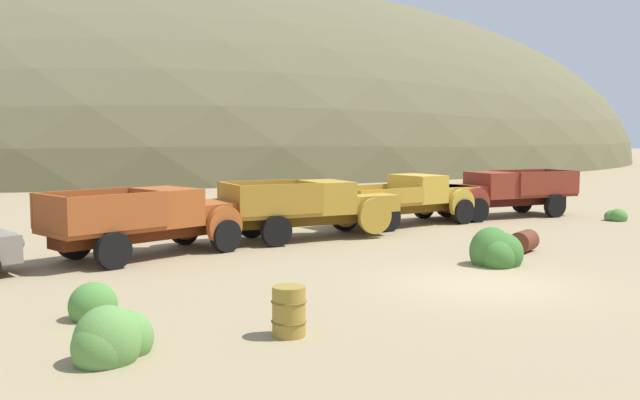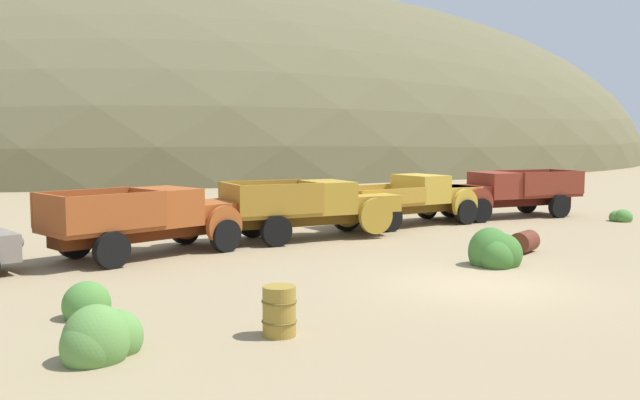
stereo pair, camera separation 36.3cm
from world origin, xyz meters
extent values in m
plane|color=#998460|center=(0.00, 0.00, 0.00)|extent=(300.00, 300.00, 0.00)
ellipsoid|color=brown|center=(22.89, 58.86, 0.00)|extent=(106.67, 60.58, 38.03)
ellipsoid|color=slate|center=(-9.22, 7.24, 0.75)|extent=(1.23, 1.51, 0.61)
cube|color=#51220D|center=(-5.27, 7.73, 0.66)|extent=(5.70, 2.29, 0.36)
cube|color=#A34C1E|center=(-3.26, 8.24, 1.11)|extent=(2.13, 2.05, 0.55)
cube|color=#B7B2A8|center=(-2.45, 8.44, 1.09)|extent=(0.36, 1.13, 0.44)
cylinder|color=#A34C1E|center=(-3.24, 7.22, 0.76)|extent=(1.21, 0.47, 1.20)
cylinder|color=#A34C1E|center=(-3.73, 9.14, 0.76)|extent=(1.21, 0.47, 1.20)
cube|color=#A34C1E|center=(-4.75, 7.86, 1.36)|extent=(1.74, 2.18, 1.05)
cube|color=black|center=(-4.18, 8.01, 1.57)|extent=(0.45, 1.59, 0.59)
cube|color=#97471E|center=(-6.77, 7.36, 0.90)|extent=(3.25, 2.64, 0.12)
cube|color=#97471E|center=(-6.52, 6.38, 1.43)|extent=(2.79, 0.79, 0.95)
cube|color=#97471E|center=(-7.01, 8.33, 1.43)|extent=(2.79, 0.79, 0.95)
cube|color=#97471E|center=(-8.09, 7.02, 1.43)|extent=(0.59, 1.97, 0.95)
cylinder|color=black|center=(-3.23, 7.17, 0.48)|extent=(1.00, 0.51, 0.96)
cylinder|color=black|center=(-3.74, 9.19, 0.48)|extent=(1.00, 0.51, 0.96)
cylinder|color=black|center=(-6.74, 6.29, 0.48)|extent=(1.00, 0.51, 0.96)
cylinder|color=black|center=(-7.25, 8.31, 0.48)|extent=(1.00, 0.51, 0.96)
cube|color=#593D12|center=(0.32, 8.18, 0.66)|extent=(5.60, 1.40, 0.36)
cube|color=#B28928|center=(2.36, 8.02, 1.11)|extent=(1.88, 1.82, 0.55)
cube|color=#B7B2A8|center=(3.17, 7.95, 1.09)|extent=(0.18, 1.16, 0.44)
cylinder|color=#B28928|center=(2.04, 7.04, 0.76)|extent=(1.21, 0.28, 1.20)
cylinder|color=#B28928|center=(2.21, 9.03, 0.76)|extent=(1.21, 0.28, 1.20)
cube|color=#B28928|center=(0.84, 8.14, 1.36)|extent=(1.44, 2.04, 1.05)
cube|color=black|center=(1.42, 8.09, 1.57)|extent=(0.19, 1.64, 0.59)
cube|color=#A47826|center=(-1.19, 8.31, 0.90)|extent=(2.96, 2.25, 0.12)
cube|color=#A47826|center=(-1.27, 7.30, 1.43)|extent=(2.80, 0.33, 0.95)
cube|color=#A47826|center=(-1.11, 9.32, 1.43)|extent=(2.80, 0.33, 0.95)
cube|color=#A47826|center=(-2.53, 8.42, 1.43)|extent=(0.27, 2.02, 0.95)
cylinder|color=black|center=(2.21, 9.08, 0.48)|extent=(0.98, 0.36, 0.96)
cylinder|color=black|center=(-1.51, 7.28, 0.48)|extent=(0.98, 0.36, 0.96)
cylinder|color=black|center=(-1.34, 9.38, 0.48)|extent=(0.98, 0.36, 0.96)
cube|color=brown|center=(5.23, 9.34, 0.66)|extent=(5.83, 1.23, 0.36)
cube|color=gold|center=(7.36, 9.43, 1.11)|extent=(1.90, 1.84, 0.55)
cube|color=#B7B2A8|center=(8.21, 9.46, 1.09)|extent=(0.13, 1.21, 0.44)
cylinder|color=gold|center=(7.16, 8.37, 0.76)|extent=(1.21, 0.23, 1.20)
cylinder|color=gold|center=(7.07, 10.46, 0.76)|extent=(1.21, 0.23, 1.20)
cube|color=gold|center=(5.77, 9.36, 1.36)|extent=(1.42, 2.08, 1.05)
cube|color=black|center=(6.38, 9.39, 1.57)|extent=(0.12, 1.72, 0.59)
cube|color=#B5882D|center=(3.64, 9.27, 0.90)|extent=(3.01, 2.23, 0.12)
cube|color=#B5882D|center=(3.69, 8.22, 1.23)|extent=(2.93, 0.22, 0.55)
cube|color=#B5882D|center=(3.60, 10.33, 1.23)|extent=(2.93, 0.22, 0.55)
cube|color=#B5882D|center=(2.24, 9.22, 1.23)|extent=(0.19, 2.12, 0.55)
cylinder|color=black|center=(7.16, 8.31, 0.48)|extent=(0.97, 0.32, 0.96)
cylinder|color=black|center=(7.07, 10.52, 0.48)|extent=(0.97, 0.32, 0.96)
cylinder|color=black|center=(3.44, 8.16, 0.48)|extent=(0.97, 0.32, 0.96)
cylinder|color=black|center=(3.35, 10.36, 0.48)|extent=(0.97, 0.32, 0.96)
cube|color=#42140D|center=(10.13, 9.17, 0.66)|extent=(6.28, 1.65, 0.36)
cube|color=maroon|center=(7.86, 9.44, 1.11)|extent=(2.14, 1.83, 0.55)
cube|color=#B7B2A8|center=(6.95, 9.55, 1.09)|extent=(0.21, 1.10, 0.44)
cylinder|color=maroon|center=(8.23, 10.36, 0.76)|extent=(1.21, 0.32, 1.20)
cylinder|color=maroon|center=(8.00, 8.46, 0.76)|extent=(1.21, 0.32, 1.20)
cube|color=maroon|center=(9.54, 9.24, 1.36)|extent=(1.65, 2.01, 1.05)
cube|color=black|center=(8.90, 9.32, 1.57)|extent=(0.24, 1.56, 0.59)
cube|color=maroon|center=(11.82, 8.96, 0.90)|extent=(3.35, 2.29, 0.12)
cube|color=maroon|center=(11.93, 9.92, 1.43)|extent=(3.13, 0.48, 0.95)
cube|color=maroon|center=(11.70, 8.00, 1.43)|extent=(3.13, 0.48, 0.95)
cube|color=maroon|center=(13.31, 8.78, 1.43)|extent=(0.33, 1.92, 0.95)
cylinder|color=black|center=(8.24, 10.41, 0.48)|extent=(0.99, 0.39, 0.96)
cylinder|color=black|center=(8.00, 8.41, 0.48)|extent=(0.99, 0.39, 0.96)
cylinder|color=black|center=(12.20, 9.92, 0.48)|extent=(0.99, 0.39, 0.96)
cylinder|color=black|center=(11.95, 7.93, 0.48)|extent=(0.99, 0.39, 0.96)
cylinder|color=olive|center=(-5.82, -1.24, 0.43)|extent=(0.57, 0.57, 0.86)
torus|color=brown|center=(-5.82, -1.24, 0.60)|extent=(0.61, 0.61, 0.03)
torus|color=brown|center=(-5.82, -1.24, 0.26)|extent=(0.61, 0.61, 0.03)
cylinder|color=#5B2819|center=(4.21, 2.63, 0.31)|extent=(1.06, 0.91, 0.62)
ellipsoid|color=#3D702D|center=(2.13, 1.50, 0.31)|extent=(1.18, 1.06, 1.11)
ellipsoid|color=#3D702D|center=(1.95, 1.72, 0.35)|extent=(1.19, 1.07, 1.29)
ellipsoid|color=#3D702D|center=(1.87, 1.37, 0.25)|extent=(0.95, 0.85, 0.92)
ellipsoid|color=olive|center=(8.31, 13.13, 0.33)|extent=(1.12, 1.01, 1.19)
ellipsoid|color=olive|center=(8.35, 12.89, 0.38)|extent=(1.32, 1.19, 1.38)
ellipsoid|color=olive|center=(8.73, 12.80, 0.26)|extent=(0.87, 0.78, 0.93)
ellipsoid|color=#4C8438|center=(13.08, 6.00, 0.15)|extent=(0.71, 0.64, 0.55)
ellipsoid|color=#4C8438|center=(13.12, 5.79, 0.17)|extent=(0.77, 0.69, 0.63)
ellipsoid|color=#5B8E42|center=(-8.45, -0.71, 0.24)|extent=(0.87, 0.79, 0.87)
ellipsoid|color=#5B8E42|center=(-8.89, -1.03, 0.26)|extent=(0.92, 0.83, 0.94)
ellipsoid|color=#5B8E42|center=(-8.81, -0.98, 0.31)|extent=(1.02, 0.92, 1.11)
ellipsoid|color=#4C8438|center=(-8.38, 1.66, 0.24)|extent=(0.90, 0.81, 0.89)
ellipsoid|color=#4C8438|center=(-8.39, 1.69, 0.20)|extent=(0.68, 0.61, 0.73)
ellipsoid|color=#4C8438|center=(-8.27, 1.76, 0.19)|extent=(0.73, 0.66, 0.71)
camera|label=1|loc=(-11.45, -11.36, 3.41)|focal=39.04mm
camera|label=2|loc=(-11.14, -11.55, 3.41)|focal=39.04mm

